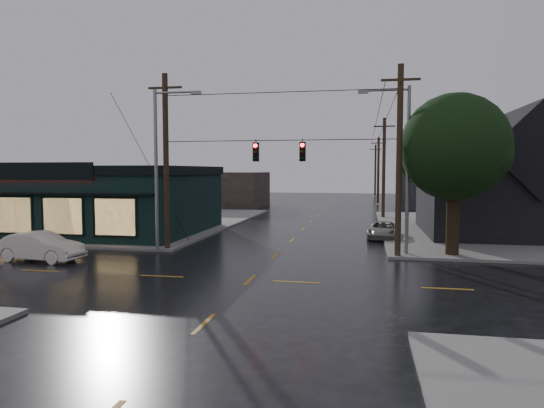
% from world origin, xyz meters
% --- Properties ---
extents(ground_plane, '(160.00, 160.00, 0.00)m').
position_xyz_m(ground_plane, '(0.00, 0.00, 0.00)').
color(ground_plane, black).
extents(sidewalk_nw, '(28.00, 28.00, 0.15)m').
position_xyz_m(sidewalk_nw, '(-20.00, 20.00, 0.07)').
color(sidewalk_nw, gray).
rests_on(sidewalk_nw, ground).
extents(pizza_shop, '(16.30, 12.34, 4.90)m').
position_xyz_m(pizza_shop, '(-15.00, 12.94, 2.56)').
color(pizza_shop, black).
rests_on(pizza_shop, ground).
extents(ne_building, '(12.60, 11.60, 8.75)m').
position_xyz_m(ne_building, '(15.00, 17.00, 4.47)').
color(ne_building, black).
rests_on(ne_building, ground).
extents(corner_tree, '(5.71, 5.71, 8.60)m').
position_xyz_m(corner_tree, '(9.40, 7.40, 5.85)').
color(corner_tree, black).
rests_on(corner_tree, ground).
extents(utility_pole_nw, '(2.00, 0.32, 10.15)m').
position_xyz_m(utility_pole_nw, '(-6.50, 6.50, 0.00)').
color(utility_pole_nw, black).
rests_on(utility_pole_nw, ground).
extents(utility_pole_ne, '(2.00, 0.32, 10.15)m').
position_xyz_m(utility_pole_ne, '(6.50, 6.50, 0.00)').
color(utility_pole_ne, black).
rests_on(utility_pole_ne, ground).
extents(utility_pole_far_a, '(2.00, 0.32, 9.65)m').
position_xyz_m(utility_pole_far_a, '(6.50, 28.00, 0.00)').
color(utility_pole_far_a, black).
rests_on(utility_pole_far_a, ground).
extents(utility_pole_far_b, '(2.00, 0.32, 9.15)m').
position_xyz_m(utility_pole_far_b, '(6.50, 48.00, 0.00)').
color(utility_pole_far_b, black).
rests_on(utility_pole_far_b, ground).
extents(utility_pole_far_c, '(2.00, 0.32, 9.15)m').
position_xyz_m(utility_pole_far_c, '(6.50, 68.00, 0.00)').
color(utility_pole_far_c, black).
rests_on(utility_pole_far_c, ground).
extents(span_signal_assembly, '(13.00, 0.48, 1.23)m').
position_xyz_m(span_signal_assembly, '(0.10, 6.50, 5.70)').
color(span_signal_assembly, black).
rests_on(span_signal_assembly, ground).
extents(streetlight_nw, '(5.40, 0.30, 9.15)m').
position_xyz_m(streetlight_nw, '(-6.80, 5.80, 0.00)').
color(streetlight_nw, gray).
rests_on(streetlight_nw, ground).
extents(streetlight_ne, '(5.40, 0.30, 9.15)m').
position_xyz_m(streetlight_ne, '(7.00, 7.20, 0.00)').
color(streetlight_ne, gray).
rests_on(streetlight_ne, ground).
extents(bg_building_west, '(12.00, 10.00, 4.40)m').
position_xyz_m(bg_building_west, '(-14.00, 40.00, 2.20)').
color(bg_building_west, '#2E2421').
rests_on(bg_building_west, ground).
extents(bg_building_east, '(14.00, 12.00, 5.60)m').
position_xyz_m(bg_building_east, '(16.00, 45.00, 2.80)').
color(bg_building_east, black).
rests_on(bg_building_east, ground).
extents(sedan_cream, '(4.63, 1.92, 1.49)m').
position_xyz_m(sedan_cream, '(-11.60, 2.20, 0.75)').
color(sedan_cream, silver).
rests_on(sedan_cream, ground).
extents(suv_silver, '(2.32, 4.35, 1.16)m').
position_xyz_m(suv_silver, '(6.00, 13.94, 0.58)').
color(suv_silver, gray).
rests_on(suv_silver, ground).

